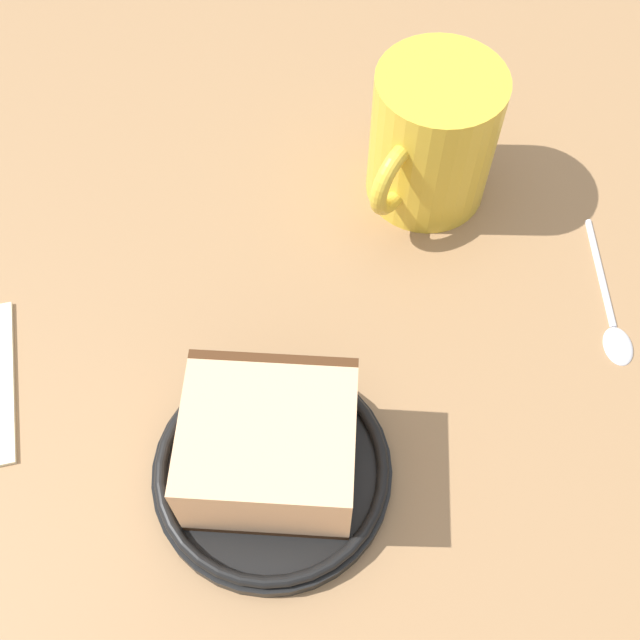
{
  "coord_description": "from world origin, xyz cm",
  "views": [
    {
      "loc": [
        -25.78,
        8.36,
        46.5
      ],
      "look_at": [
        -1.98,
        -0.65,
        3.0
      ],
      "focal_mm": 43.58,
      "sensor_mm": 36.0,
      "label": 1
    }
  ],
  "objects_px": {
    "small_plate": "(272,470)",
    "tea_mug": "(432,138)",
    "teaspoon": "(614,319)",
    "cake_slice": "(270,446)"
  },
  "relations": [
    {
      "from": "cake_slice",
      "to": "tea_mug",
      "type": "xyz_separation_m",
      "value": [
        0.17,
        -0.18,
        0.01
      ]
    },
    {
      "from": "cake_slice",
      "to": "teaspoon",
      "type": "distance_m",
      "value": 0.26
    },
    {
      "from": "small_plate",
      "to": "tea_mug",
      "type": "height_order",
      "value": "tea_mug"
    },
    {
      "from": "tea_mug",
      "to": "teaspoon",
      "type": "relative_size",
      "value": 0.93
    },
    {
      "from": "tea_mug",
      "to": "teaspoon",
      "type": "distance_m",
      "value": 0.18
    },
    {
      "from": "tea_mug",
      "to": "teaspoon",
      "type": "height_order",
      "value": "tea_mug"
    },
    {
      "from": "teaspoon",
      "to": "cake_slice",
      "type": "bearing_deg",
      "value": 94.22
    },
    {
      "from": "small_plate",
      "to": "cake_slice",
      "type": "height_order",
      "value": "cake_slice"
    },
    {
      "from": "tea_mug",
      "to": "cake_slice",
      "type": "bearing_deg",
      "value": 133.72
    },
    {
      "from": "tea_mug",
      "to": "small_plate",
      "type": "bearing_deg",
      "value": 133.95
    }
  ]
}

